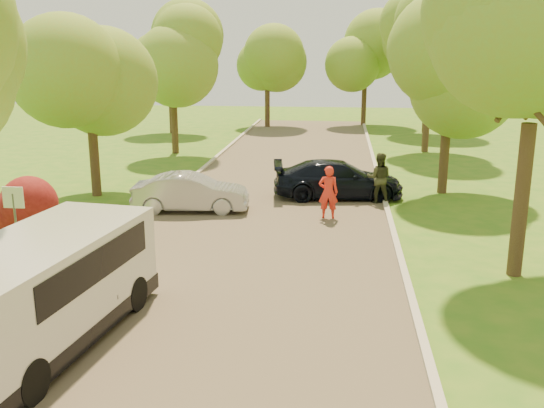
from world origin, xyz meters
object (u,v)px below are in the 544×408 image
at_px(dark_sedan, 338,179).
at_px(skateboarder, 89,287).
at_px(minivan, 42,289).
at_px(silver_sedan, 191,193).
at_px(street_sign, 15,210).
at_px(person_striped, 328,192).
at_px(longboard, 92,328).
at_px(person_olive, 379,178).

distance_m(dark_sedan, skateboarder, 12.93).
bearing_deg(minivan, silver_sedan, 95.04).
height_order(street_sign, person_striped, street_sign).
distance_m(street_sign, longboard, 4.88).
height_order(street_sign, person_olive, street_sign).
xyz_separation_m(street_sign, minivan, (2.61, -3.81, -0.46)).
relative_size(dark_sedan, longboard, 5.41).
distance_m(street_sign, person_olive, 12.57).
relative_size(street_sign, skateboarder, 1.27).
bearing_deg(person_striped, longboard, 62.96).
bearing_deg(dark_sedan, person_striped, 167.52).
distance_m(street_sign, skateboarder, 4.69).
relative_size(skateboarder, person_olive, 0.92).
bearing_deg(minivan, person_striped, 68.78).
xyz_separation_m(street_sign, skateboarder, (3.30, -3.28, -0.60)).
distance_m(minivan, dark_sedan, 13.70).
bearing_deg(minivan, person_olive, 66.93).
bearing_deg(minivan, longboard, 44.94).
xyz_separation_m(longboard, skateboarder, (-0.00, 0.00, 0.87)).
xyz_separation_m(silver_sedan, skateboarder, (0.29, -9.42, 0.30)).
relative_size(minivan, dark_sedan, 1.20).
bearing_deg(silver_sedan, street_sign, 148.32).
height_order(dark_sedan, longboard, dark_sedan).
relative_size(dark_sedan, person_striped, 2.74).
relative_size(street_sign, silver_sedan, 0.54).
relative_size(dark_sedan, skateboarder, 2.87).
distance_m(person_striped, person_olive, 2.98).
xyz_separation_m(silver_sedan, dark_sedan, (5.09, 2.59, 0.05)).
xyz_separation_m(skateboarder, person_olive, (6.30, 11.37, -0.03)).
xyz_separation_m(minivan, silver_sedan, (0.40, 9.96, -0.45)).
xyz_separation_m(dark_sedan, person_striped, (-0.30, -3.01, 0.18)).
bearing_deg(longboard, skateboarder, -26.18).
xyz_separation_m(longboard, person_olive, (6.30, 11.37, 0.84)).
xyz_separation_m(skateboarder, person_striped, (4.50, 9.00, -0.07)).
xyz_separation_m(silver_sedan, person_striped, (4.79, -0.42, 0.24)).
relative_size(street_sign, person_striped, 1.21).
height_order(minivan, dark_sedan, minivan).
distance_m(street_sign, silver_sedan, 6.90).
height_order(longboard, person_olive, person_olive).
relative_size(silver_sedan, person_olive, 2.15).
relative_size(street_sign, minivan, 0.37).
bearing_deg(longboard, person_striped, -135.62).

